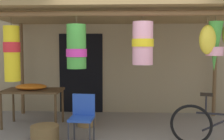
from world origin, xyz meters
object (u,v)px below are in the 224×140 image
object	(u,v)px
flower_heap_on_table	(32,87)
parked_bicycle	(223,126)
display_table	(33,94)
wicker_basket_spare	(45,133)
wicker_basket_by_table	(86,119)
folding_chair	(82,114)

from	to	relation	value
flower_heap_on_table	parked_bicycle	bearing A→B (deg)	-16.27
display_table	flower_heap_on_table	distance (m)	0.15
flower_heap_on_table	wicker_basket_spare	xyz separation A→B (m)	(0.55, -0.94, -0.69)
parked_bicycle	wicker_basket_by_table	bearing A→B (deg)	155.99
folding_chair	parked_bicycle	world-z (taller)	parked_bicycle
flower_heap_on_table	wicker_basket_by_table	bearing A→B (deg)	2.12
wicker_basket_spare	parked_bicycle	distance (m)	3.06
folding_chair	wicker_basket_by_table	xyz separation A→B (m)	(-0.08, 0.99, -0.36)
display_table	flower_heap_on_table	size ratio (longest dim) A/B	1.85
wicker_basket_spare	display_table	bearing A→B (deg)	119.39
display_table	flower_heap_on_table	world-z (taller)	flower_heap_on_table
wicker_basket_spare	parked_bicycle	bearing A→B (deg)	-2.11
folding_chair	wicker_basket_spare	xyz separation A→B (m)	(-0.68, 0.01, -0.36)
folding_chair	parked_bicycle	bearing A→B (deg)	-2.40
wicker_basket_spare	parked_bicycle	size ratio (longest dim) A/B	0.29
folding_chair	wicker_basket_spare	size ratio (longest dim) A/B	1.69
display_table	folding_chair	world-z (taller)	folding_chair
flower_heap_on_table	wicker_basket_by_table	distance (m)	1.34
parked_bicycle	display_table	bearing A→B (deg)	163.74
flower_heap_on_table	wicker_basket_by_table	size ratio (longest dim) A/B	1.73
display_table	folding_chair	bearing A→B (deg)	-38.17
wicker_basket_by_table	wicker_basket_spare	bearing A→B (deg)	-121.36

